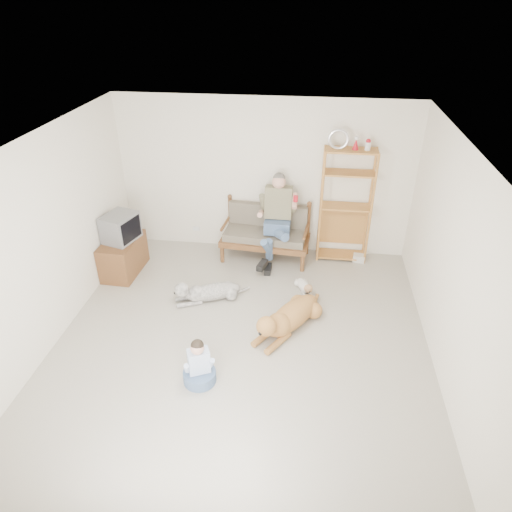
# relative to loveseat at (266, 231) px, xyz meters

# --- Properties ---
(floor) EXTENTS (5.50, 5.50, 0.00)m
(floor) POSITION_rel_loveseat_xyz_m (-0.07, -2.44, -0.49)
(floor) COLOR beige
(floor) RESTS_ON ground
(ceiling) EXTENTS (5.50, 5.50, 0.00)m
(ceiling) POSITION_rel_loveseat_xyz_m (-0.07, -2.44, 2.21)
(ceiling) COLOR silver
(ceiling) RESTS_ON ground
(wall_back) EXTENTS (5.00, 0.00, 5.00)m
(wall_back) POSITION_rel_loveseat_xyz_m (-0.07, 0.31, 0.86)
(wall_back) COLOR silver
(wall_back) RESTS_ON ground
(wall_front) EXTENTS (5.00, 0.00, 5.00)m
(wall_front) POSITION_rel_loveseat_xyz_m (-0.07, -5.19, 0.86)
(wall_front) COLOR silver
(wall_front) RESTS_ON ground
(wall_left) EXTENTS (0.00, 5.50, 5.50)m
(wall_left) POSITION_rel_loveseat_xyz_m (-2.57, -2.44, 0.86)
(wall_left) COLOR silver
(wall_left) RESTS_ON ground
(wall_right) EXTENTS (0.00, 5.50, 5.50)m
(wall_right) POSITION_rel_loveseat_xyz_m (2.43, -2.44, 0.86)
(wall_right) COLOR silver
(wall_right) RESTS_ON ground
(loveseat) EXTENTS (1.56, 0.83, 0.95)m
(loveseat) POSITION_rel_loveseat_xyz_m (0.00, 0.00, 0.00)
(loveseat) COLOR brown
(loveseat) RESTS_ON ground
(man) EXTENTS (0.59, 0.85, 1.38)m
(man) POSITION_rel_loveseat_xyz_m (0.18, -0.23, 0.23)
(man) COLOR slate
(man) RESTS_ON loveseat
(etagere) EXTENTS (0.87, 0.38, 2.28)m
(etagere) POSITION_rel_loveseat_xyz_m (1.32, 0.11, 0.52)
(etagere) COLOR #C6783E
(etagere) RESTS_ON ground
(book_stack) EXTENTS (0.22, 0.17, 0.13)m
(book_stack) POSITION_rel_loveseat_xyz_m (1.65, 0.01, -0.42)
(book_stack) COLOR white
(book_stack) RESTS_ON ground
(tv_stand) EXTENTS (0.55, 0.92, 0.60)m
(tv_stand) POSITION_rel_loveseat_xyz_m (-2.30, -0.82, -0.19)
(tv_stand) COLOR brown
(tv_stand) RESTS_ON ground
(crt_tv) EXTENTS (0.56, 0.64, 0.45)m
(crt_tv) POSITION_rel_loveseat_xyz_m (-2.26, -0.80, 0.34)
(crt_tv) COLOR slate
(crt_tv) RESTS_ON tv_stand
(wall_outlet) EXTENTS (0.12, 0.02, 0.08)m
(wall_outlet) POSITION_rel_loveseat_xyz_m (-1.32, 0.30, -0.19)
(wall_outlet) COLOR white
(wall_outlet) RESTS_ON ground
(golden_retriever) EXTENTS (0.95, 1.39, 0.48)m
(golden_retriever) POSITION_rel_loveseat_xyz_m (0.52, -1.98, -0.29)
(golden_retriever) COLOR #AA743B
(golden_retriever) RESTS_ON ground
(shaggy_dog) EXTENTS (1.15, 0.62, 0.37)m
(shaggy_dog) POSITION_rel_loveseat_xyz_m (-0.76, -1.44, -0.34)
(shaggy_dog) COLOR white
(shaggy_dog) RESTS_ON ground
(terrier) EXTENTS (0.30, 0.53, 0.21)m
(terrier) POSITION_rel_loveseat_xyz_m (0.74, -1.03, -0.40)
(terrier) COLOR silver
(terrier) RESTS_ON ground
(child) EXTENTS (0.40, 0.40, 0.64)m
(child) POSITION_rel_loveseat_xyz_m (-0.47, -3.08, -0.26)
(child) COLOR slate
(child) RESTS_ON ground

